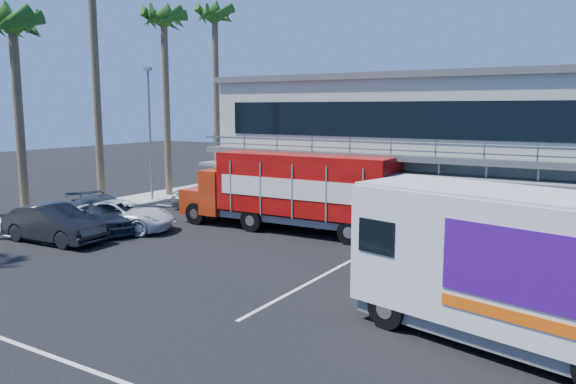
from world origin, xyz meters
The scene contains 13 objects.
ground centered at (0.00, 0.00, 0.00)m, with size 120.00×120.00×0.00m, color black.
building centered at (3.00, 14.94, 3.66)m, with size 22.40×12.00×7.30m.
curb_strip centered at (-15.00, 6.00, 0.08)m, with size 3.00×32.00×0.16m, color #A5A399.
palm_c centered at (-14.90, 3.00, 9.21)m, with size 2.80×2.80×10.75m.
palm_e centered at (-14.70, 13.00, 10.57)m, with size 2.80×2.80×12.25m.
palm_f centered at (-15.10, 18.50, 11.47)m, with size 2.80×2.80×13.25m.
light_pole_far centered at (-14.20, 11.00, 4.50)m, with size 0.50×0.25×8.09m.
red_truck centered at (-2.60, 8.48, 2.00)m, with size 10.87×2.83×3.64m.
white_van centered at (8.57, 0.19, 2.01)m, with size 8.14×4.37×3.78m.
parked_car_b centered at (-10.14, 1.20, 0.80)m, with size 1.70×4.88×1.61m, color black.
parked_car_c centered at (-9.50, 4.20, 0.72)m, with size 2.40×5.20×1.44m, color silver.
parked_car_d centered at (-10.39, 4.00, 0.78)m, with size 2.18×5.37×1.56m, color #282F36.
parked_car_e centered at (-9.50, 10.80, 0.71)m, with size 1.69×4.19×1.43m, color slate.
Camera 1 is at (10.77, -13.58, 5.71)m, focal length 35.00 mm.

